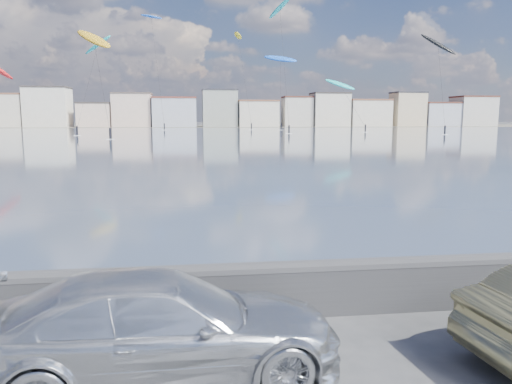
# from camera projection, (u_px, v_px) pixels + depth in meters

# --- Properties ---
(bay_water) EXTENTS (500.00, 177.00, 0.00)m
(bay_water) POSITION_uv_depth(u_px,v_px,m) (192.00, 136.00, 96.38)
(bay_water) COLOR #364860
(bay_water) RESTS_ON ground
(far_shore_strip) EXTENTS (500.00, 60.00, 0.00)m
(far_shore_strip) POSITION_uv_depth(u_px,v_px,m) (191.00, 126.00, 202.75)
(far_shore_strip) COLOR #4C473D
(far_shore_strip) RESTS_ON ground
(seawall) EXTENTS (400.00, 0.36, 1.08)m
(seawall) POSITION_uv_depth(u_px,v_px,m) (212.00, 290.00, 9.23)
(seawall) COLOR #28282B
(seawall) RESTS_ON ground
(far_buildings) EXTENTS (240.79, 13.26, 14.60)m
(far_buildings) POSITION_uv_depth(u_px,v_px,m) (194.00, 111.00, 188.30)
(far_buildings) COLOR #9EA8B7
(far_buildings) RESTS_ON ground
(car_silver) EXTENTS (5.36, 2.45, 1.52)m
(car_silver) POSITION_uv_depth(u_px,v_px,m) (161.00, 327.00, 7.18)
(car_silver) COLOR silver
(car_silver) RESTS_ON ground
(kitesurfer_1) EXTENTS (5.89, 12.80, 31.45)m
(kitesurfer_1) POSITION_uv_depth(u_px,v_px,m) (280.00, 10.00, 116.05)
(kitesurfer_1) COLOR #19BFBF
(kitesurfer_1) RESTS_ON ground
(kitesurfer_7) EXTENTS (8.42, 18.63, 35.14)m
(kitesurfer_7) POSITION_uv_depth(u_px,v_px,m) (151.00, 19.00, 151.54)
(kitesurfer_7) COLOR blue
(kitesurfer_7) RESTS_ON ground
(kitesurfer_9) EXTENTS (5.53, 12.91, 28.93)m
(kitesurfer_9) POSITION_uv_depth(u_px,v_px,m) (238.00, 38.00, 149.03)
(kitesurfer_9) COLOR yellow
(kitesurfer_9) RESTS_ON ground
(kitesurfer_10) EXTENTS (7.63, 19.13, 22.51)m
(kitesurfer_10) POSITION_uv_depth(u_px,v_px,m) (98.00, 46.00, 112.71)
(kitesurfer_10) COLOR #19BFBF
(kitesurfer_10) RESTS_ON ground
(kitesurfer_12) EXTENTS (10.57, 11.26, 22.68)m
(kitesurfer_12) POSITION_uv_depth(u_px,v_px,m) (280.00, 59.00, 147.11)
(kitesurfer_12) COLOR blue
(kitesurfer_12) RESTS_ON ground
(kitesurfer_15) EXTENTS (8.47, 14.05, 14.35)m
(kitesurfer_15) POSITION_uv_depth(u_px,v_px,m) (340.00, 85.00, 131.18)
(kitesurfer_15) COLOR #19BFBF
(kitesurfer_15) RESTS_ON ground
(kitesurfer_16) EXTENTS (8.17, 10.13, 22.41)m
(kitesurfer_16) POSITION_uv_depth(u_px,v_px,m) (438.00, 46.00, 109.37)
(kitesurfer_16) COLOR black
(kitesurfer_16) RESTS_ON ground
(kitesurfer_18) EXTENTS (9.07, 15.84, 20.58)m
(kitesurfer_18) POSITION_uv_depth(u_px,v_px,m) (94.00, 40.00, 91.10)
(kitesurfer_18) COLOR #BF8C19
(kitesurfer_18) RESTS_ON ground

